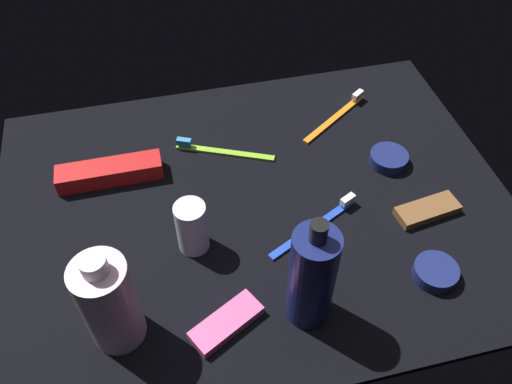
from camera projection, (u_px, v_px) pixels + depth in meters
ground_plane at (256, 206)px, 86.66cm from camera, size 84.00×64.00×1.20cm
lotion_bottle at (312, 277)px, 66.86cm from camera, size 6.12×6.12×19.51cm
bodywash_bottle at (109, 302)px, 65.47cm from camera, size 7.12×7.12×17.02cm
deodorant_stick at (192, 227)px, 77.44cm from camera, size 4.73×4.73×8.89cm
toothbrush_lime at (219, 150)px, 93.86cm from camera, size 16.93×8.43×2.10cm
toothbrush_blue at (319, 223)px, 82.83cm from camera, size 16.69×9.00×2.10cm
toothbrush_orange at (338, 114)px, 100.46cm from camera, size 15.50×11.21×2.10cm
toothpaste_box_red at (110, 172)px, 88.83cm from camera, size 17.62×4.46×3.20cm
snack_bar_pink at (226, 323)px, 71.18cm from camera, size 11.07×8.36×1.50cm
snack_bar_brown at (427, 210)px, 84.38cm from camera, size 10.85×5.40×1.50cm
cream_tin_left at (389, 159)px, 91.86cm from camera, size 6.67×6.67×2.00cm
cream_tin_right at (435, 272)px, 76.25cm from camera, size 6.50×6.50×2.03cm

